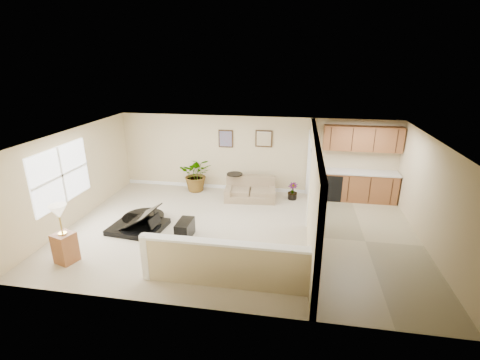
% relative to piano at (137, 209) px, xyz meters
% --- Properties ---
extents(floor, '(9.00, 9.00, 0.00)m').
position_rel_piano_xyz_m(floor, '(2.66, 0.20, -0.52)').
color(floor, '#B5A98C').
rests_on(floor, ground).
extents(back_wall, '(9.00, 0.04, 2.50)m').
position_rel_piano_xyz_m(back_wall, '(2.66, 3.20, 0.73)').
color(back_wall, beige).
rests_on(back_wall, floor).
extents(front_wall, '(9.00, 0.04, 2.50)m').
position_rel_piano_xyz_m(front_wall, '(2.66, -2.80, 0.73)').
color(front_wall, beige).
rests_on(front_wall, floor).
extents(left_wall, '(0.04, 6.00, 2.50)m').
position_rel_piano_xyz_m(left_wall, '(-1.84, 0.20, 0.73)').
color(left_wall, beige).
rests_on(left_wall, floor).
extents(right_wall, '(0.04, 6.00, 2.50)m').
position_rel_piano_xyz_m(right_wall, '(7.16, 0.20, 0.73)').
color(right_wall, beige).
rests_on(right_wall, floor).
extents(ceiling, '(9.00, 6.00, 0.04)m').
position_rel_piano_xyz_m(ceiling, '(2.66, 0.20, 1.98)').
color(ceiling, white).
rests_on(ceiling, back_wall).
extents(kitchen_vinyl, '(2.70, 6.00, 0.01)m').
position_rel_piano_xyz_m(kitchen_vinyl, '(5.81, 0.20, -0.52)').
color(kitchen_vinyl, tan).
rests_on(kitchen_vinyl, floor).
extents(interior_partition, '(0.18, 5.99, 2.50)m').
position_rel_piano_xyz_m(interior_partition, '(4.46, 0.46, 0.70)').
color(interior_partition, beige).
rests_on(interior_partition, floor).
extents(pony_half_wall, '(3.42, 0.22, 1.00)m').
position_rel_piano_xyz_m(pony_half_wall, '(2.74, -2.10, -0.00)').
color(pony_half_wall, beige).
rests_on(pony_half_wall, floor).
extents(left_window, '(0.05, 2.15, 1.45)m').
position_rel_piano_xyz_m(left_window, '(-1.82, -0.30, 0.93)').
color(left_window, white).
rests_on(left_window, left_wall).
extents(wall_art_left, '(0.48, 0.04, 0.58)m').
position_rel_piano_xyz_m(wall_art_left, '(1.71, 3.17, 1.23)').
color(wall_art_left, '#3B2815').
rests_on(wall_art_left, back_wall).
extents(wall_mirror, '(0.55, 0.04, 0.55)m').
position_rel_piano_xyz_m(wall_mirror, '(2.96, 3.17, 1.28)').
color(wall_mirror, '#3B2815').
rests_on(wall_mirror, back_wall).
extents(kitchen_cabinets, '(2.36, 0.65, 2.33)m').
position_rel_piano_xyz_m(kitchen_cabinets, '(5.85, 2.93, 0.35)').
color(kitchen_cabinets, brown).
rests_on(kitchen_cabinets, floor).
extents(piano, '(1.64, 1.70, 1.25)m').
position_rel_piano_xyz_m(piano, '(0.00, 0.00, 0.00)').
color(piano, black).
rests_on(piano, floor).
extents(piano_bench, '(0.34, 0.66, 0.44)m').
position_rel_piano_xyz_m(piano_bench, '(1.39, -0.33, -0.30)').
color(piano_bench, black).
rests_on(piano_bench, floor).
extents(loveseat, '(1.64, 1.02, 0.90)m').
position_rel_piano_xyz_m(loveseat, '(2.64, 2.44, -0.18)').
color(loveseat, '#998761').
rests_on(loveseat, floor).
extents(accent_table, '(0.51, 0.51, 0.74)m').
position_rel_piano_xyz_m(accent_table, '(2.10, 2.65, -0.05)').
color(accent_table, black).
rests_on(accent_table, floor).
extents(palm_plant, '(1.19, 1.07, 1.17)m').
position_rel_piano_xyz_m(palm_plant, '(0.77, 2.85, 0.05)').
color(palm_plant, black).
rests_on(palm_plant, floor).
extents(small_plant, '(0.38, 0.38, 0.54)m').
position_rel_piano_xyz_m(small_plant, '(3.96, 2.63, -0.29)').
color(small_plant, black).
rests_on(small_plant, floor).
extents(lamp_stand, '(0.50, 0.50, 1.36)m').
position_rel_piano_xyz_m(lamp_stand, '(-0.84, -1.81, 0.05)').
color(lamp_stand, brown).
rests_on(lamp_stand, floor).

